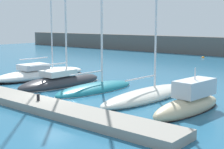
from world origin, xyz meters
TOP-DOWN VIEW (x-y plane):
  - ground_plane at (0.00, 0.00)m, footprint 120.00×120.00m
  - dock_pier at (0.00, -1.77)m, footprint 22.42×2.33m
  - sailboat_white_nearest at (-9.05, 5.91)m, footprint 3.89×10.72m
  - sailboat_charcoal_second at (-4.39, 4.53)m, footprint 3.18×8.95m
  - sailboat_teal_third at (-0.42, 4.81)m, footprint 3.08×8.32m
  - sailboat_ivory_fourth at (4.57, 5.20)m, footprint 2.80×10.09m
  - motorboat_sand_fifth at (8.57, 3.75)m, footprint 2.27×6.85m
  - mooring_buoy_orange at (-5.03, 35.02)m, footprint 0.50×0.50m
  - dock_bollard at (0.60, -1.77)m, footprint 0.20×0.20m

SIDE VIEW (x-z plane):
  - ground_plane at x=0.00m, z-range 0.00..0.00m
  - mooring_buoy_orange at x=-5.03m, z-range -0.25..0.25m
  - dock_pier at x=0.00m, z-range 0.00..0.50m
  - sailboat_teal_third at x=-0.42m, z-range -7.83..8.34m
  - sailboat_ivory_fourth at x=4.57m, z-range -8.30..9.02m
  - sailboat_charcoal_second at x=-4.39m, z-range -8.35..9.12m
  - sailboat_white_nearest at x=-9.05m, z-range -11.01..11.95m
  - motorboat_sand_fifth at x=8.57m, z-range -0.97..2.10m
  - dock_bollard at x=0.60m, z-range 0.50..0.94m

